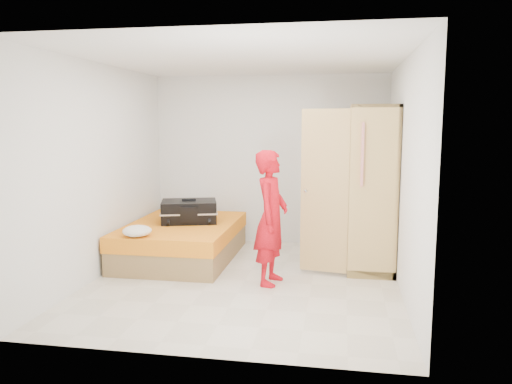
% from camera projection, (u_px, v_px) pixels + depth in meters
% --- Properties ---
extents(room, '(4.00, 4.02, 2.60)m').
position_uv_depth(room, '(245.00, 173.00, 5.81)').
color(room, beige).
rests_on(room, ground).
extents(bed, '(1.42, 2.02, 0.50)m').
position_uv_depth(bed, '(182.00, 241.00, 6.94)').
color(bed, olive).
rests_on(bed, ground).
extents(wardrobe, '(1.17, 1.20, 2.10)m').
position_uv_depth(wardrobe, '(367.00, 192.00, 6.45)').
color(wardrobe, '#E8C971').
rests_on(wardrobe, ground).
extents(person, '(0.45, 0.62, 1.57)m').
position_uv_depth(person, '(271.00, 218.00, 5.81)').
color(person, red).
rests_on(person, ground).
extents(suitcase, '(0.90, 0.75, 0.33)m').
position_uv_depth(suitcase, '(189.00, 211.00, 6.98)').
color(suitcase, black).
rests_on(suitcase, bed).
extents(round_cushion, '(0.36, 0.36, 0.14)m').
position_uv_depth(round_cushion, '(137.00, 231.00, 6.11)').
color(round_cushion, white).
rests_on(round_cushion, bed).
extents(pillow, '(0.59, 0.33, 0.10)m').
position_uv_depth(pillow, '(190.00, 209.00, 7.76)').
color(pillow, white).
rests_on(pillow, bed).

